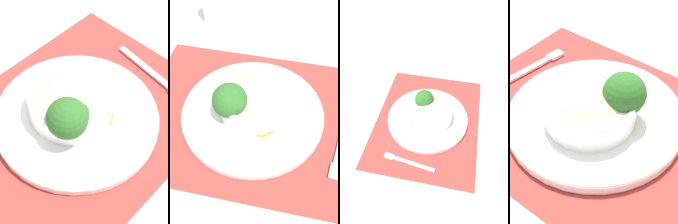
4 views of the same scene
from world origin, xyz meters
The scene contains 10 objects.
ground_plane centered at (0.00, 0.00, 0.00)m, with size 4.00×4.00×0.00m, color white.
placemat centered at (0.00, 0.00, 0.00)m, with size 0.53×0.42×0.00m.
plate centered at (0.00, 0.00, 0.02)m, with size 0.31×0.31×0.02m.
bowl centered at (0.00, -0.01, 0.05)m, with size 0.16×0.16×0.06m.
broccoli_floret centered at (0.04, 0.02, 0.07)m, with size 0.07×0.07×0.09m.
carrot_slice_near centered at (-0.03, 0.04, 0.02)m, with size 0.04×0.04×0.01m.
carrot_slice_middle centered at (-0.04, 0.03, 0.02)m, with size 0.04×0.04×0.01m.
carrot_slice_far centered at (-0.05, 0.02, 0.02)m, with size 0.04×0.04×0.01m.
carrot_slice_extra centered at (-0.05, 0.01, 0.02)m, with size 0.04×0.04×0.01m.
fork centered at (-0.19, 0.04, 0.01)m, with size 0.03×0.18×0.01m.
Camera 1 is at (0.28, 0.31, 0.59)m, focal length 60.00 mm.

